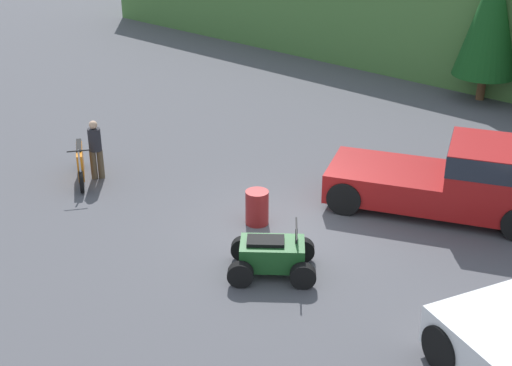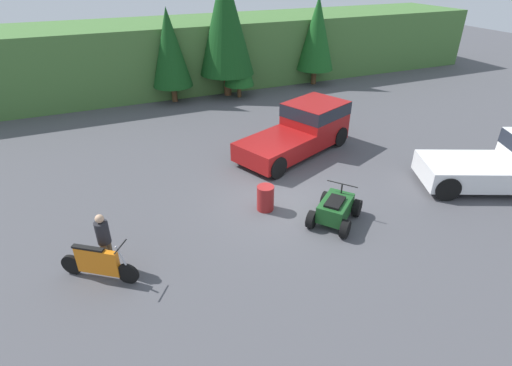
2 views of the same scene
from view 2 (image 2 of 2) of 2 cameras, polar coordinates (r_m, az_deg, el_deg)
ground_plane at (r=14.06m, az=4.09°, el=-2.79°), size 80.00×80.00×0.00m
hillside_backdrop at (r=27.60m, az=-11.81°, el=17.53°), size 44.00×6.00×4.04m
tree_left at (r=24.04m, az=-12.24°, el=18.34°), size 2.30×2.30×5.23m
tree_mid_left at (r=24.69m, az=-4.40°, el=22.14°), size 3.25×3.25×7.38m
tree_mid_right at (r=24.55m, az=-2.51°, el=17.58°), size 1.80×1.80×4.10m
tree_right at (r=27.53m, az=8.68°, el=20.37°), size 2.43×2.43×5.52m
pickup_truck_red at (r=17.69m, az=6.76°, el=7.90°), size 5.81×4.00×1.96m
dirt_bike at (r=11.46m, az=-21.60°, el=-10.64°), size 1.87×1.40×1.21m
quad_atv at (r=13.09m, az=11.25°, el=-3.71°), size 2.30×2.21×1.14m
rider_person at (r=11.49m, az=-20.86°, el=-7.57°), size 0.50×0.50×1.73m
steel_barrel at (r=13.44m, az=1.36°, el=-2.15°), size 0.58×0.58×0.88m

